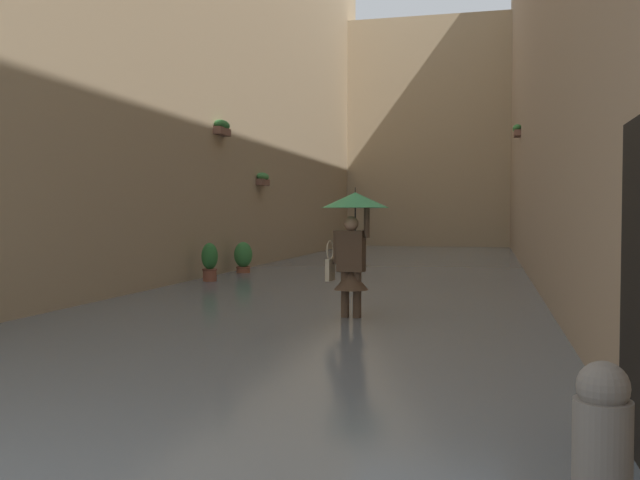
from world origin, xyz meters
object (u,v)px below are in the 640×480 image
Objects in this scene: person_wading at (353,231)px; potted_plant_mid_right at (210,263)px; mooring_bollard at (602,456)px; potted_plant_near_right at (243,258)px.

person_wading is 6.16m from potted_plant_mid_right.
person_wading is 6.71m from mooring_bollard.
person_wading is at bearing -68.67° from mooring_bollard.
potted_plant_near_right is (4.15, -6.74, -0.87)m from person_wading.
mooring_bollard is (-2.42, 6.19, -0.91)m from person_wading.
person_wading is 7.96m from potted_plant_near_right.
potted_plant_near_right is (0.03, -2.23, -0.03)m from potted_plant_mid_right.
potted_plant_mid_right reaches higher than mooring_bollard.
potted_plant_near_right is at bearing -58.41° from person_wading.
potted_plant_near_right is at bearing -63.09° from mooring_bollard.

